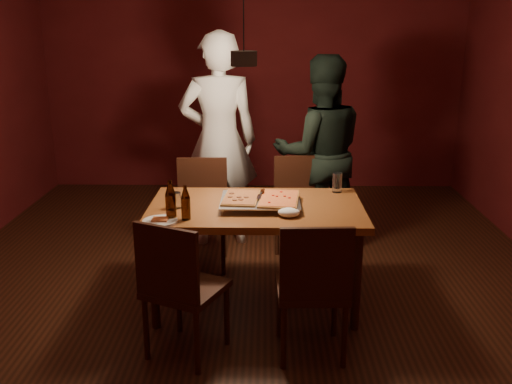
{
  "coord_description": "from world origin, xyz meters",
  "views": [
    {
      "loc": [
        0.15,
        -3.95,
        1.99
      ],
      "look_at": [
        0.09,
        -0.15,
        0.85
      ],
      "focal_mm": 40.0,
      "sensor_mm": 36.0,
      "label": 1
    }
  ],
  "objects_px": {
    "chair_far_left": "(202,202)",
    "beer_bottle_a": "(171,200)",
    "plate_slice": "(160,221)",
    "chair_far_right": "(300,199)",
    "chair_near_right": "(314,279)",
    "pizza_tray": "(260,203)",
    "dining_table": "(256,216)",
    "chair_near_left": "(178,278)",
    "beer_bottle_b": "(186,203)",
    "pendant_lamp": "(244,57)",
    "diner_white": "(219,141)",
    "diner_dark": "(320,153)"
  },
  "relations": [
    {
      "from": "chair_far_left",
      "to": "beer_bottle_a",
      "type": "relative_size",
      "value": 1.85
    },
    {
      "from": "plate_slice",
      "to": "chair_far_right",
      "type": "bearing_deg",
      "value": 50.84
    },
    {
      "from": "chair_far_right",
      "to": "beer_bottle_a",
      "type": "height_order",
      "value": "beer_bottle_a"
    },
    {
      "from": "chair_near_right",
      "to": "pizza_tray",
      "type": "distance_m",
      "value": 0.83
    },
    {
      "from": "dining_table",
      "to": "beer_bottle_a",
      "type": "bearing_deg",
      "value": -151.5
    },
    {
      "from": "chair_near_left",
      "to": "beer_bottle_a",
      "type": "height_order",
      "value": "beer_bottle_a"
    },
    {
      "from": "plate_slice",
      "to": "beer_bottle_b",
      "type": "bearing_deg",
      "value": 22.09
    },
    {
      "from": "chair_far_left",
      "to": "plate_slice",
      "type": "distance_m",
      "value": 1.13
    },
    {
      "from": "plate_slice",
      "to": "pendant_lamp",
      "type": "relative_size",
      "value": 0.21
    },
    {
      "from": "beer_bottle_b",
      "to": "pendant_lamp",
      "type": "xyz_separation_m",
      "value": [
        0.37,
        0.44,
        0.9
      ]
    },
    {
      "from": "chair_far_right",
      "to": "chair_near_right",
      "type": "bearing_deg",
      "value": 82.11
    },
    {
      "from": "chair_near_left",
      "to": "beer_bottle_b",
      "type": "distance_m",
      "value": 0.55
    },
    {
      "from": "beer_bottle_a",
      "to": "pendant_lamp",
      "type": "distance_m",
      "value": 1.09
    },
    {
      "from": "dining_table",
      "to": "diner_white",
      "type": "xyz_separation_m",
      "value": [
        -0.36,
        1.23,
        0.29
      ]
    },
    {
      "from": "plate_slice",
      "to": "diner_dark",
      "type": "xyz_separation_m",
      "value": [
        1.16,
        1.52,
        0.11
      ]
    },
    {
      "from": "plate_slice",
      "to": "chair_far_left",
      "type": "bearing_deg",
      "value": 82.47
    },
    {
      "from": "chair_far_left",
      "to": "chair_near_left",
      "type": "xyz_separation_m",
      "value": [
        0.01,
        -1.48,
        0.0
      ]
    },
    {
      "from": "dining_table",
      "to": "beer_bottle_a",
      "type": "xyz_separation_m",
      "value": [
        -0.55,
        -0.3,
        0.21
      ]
    },
    {
      "from": "pizza_tray",
      "to": "beer_bottle_b",
      "type": "height_order",
      "value": "beer_bottle_b"
    },
    {
      "from": "chair_far_right",
      "to": "plate_slice",
      "type": "height_order",
      "value": "chair_far_right"
    },
    {
      "from": "chair_far_right",
      "to": "beer_bottle_b",
      "type": "bearing_deg",
      "value": 46.75
    },
    {
      "from": "pizza_tray",
      "to": "pendant_lamp",
      "type": "relative_size",
      "value": 0.5
    },
    {
      "from": "chair_far_right",
      "to": "chair_near_right",
      "type": "relative_size",
      "value": 1.0
    },
    {
      "from": "pizza_tray",
      "to": "diner_white",
      "type": "relative_size",
      "value": 0.29
    },
    {
      "from": "chair_far_right",
      "to": "pendant_lamp",
      "type": "distance_m",
      "value": 1.47
    },
    {
      "from": "diner_white",
      "to": "beer_bottle_a",
      "type": "bearing_deg",
      "value": 75.24
    },
    {
      "from": "dining_table",
      "to": "chair_near_left",
      "type": "xyz_separation_m",
      "value": [
        -0.45,
        -0.74,
        -0.14
      ]
    },
    {
      "from": "chair_near_right",
      "to": "diner_dark",
      "type": "height_order",
      "value": "diner_dark"
    },
    {
      "from": "chair_near_right",
      "to": "plate_slice",
      "type": "relative_size",
      "value": 2.15
    },
    {
      "from": "chair_near_left",
      "to": "chair_near_right",
      "type": "bearing_deg",
      "value": 25.59
    },
    {
      "from": "chair_near_right",
      "to": "beer_bottle_b",
      "type": "xyz_separation_m",
      "value": [
        -0.8,
        0.44,
        0.33
      ]
    },
    {
      "from": "chair_near_left",
      "to": "beer_bottle_b",
      "type": "height_order",
      "value": "beer_bottle_b"
    },
    {
      "from": "diner_white",
      "to": "chair_far_left",
      "type": "bearing_deg",
      "value": 69.82
    },
    {
      "from": "chair_near_left",
      "to": "chair_far_left",
      "type": "bearing_deg",
      "value": 115.55
    },
    {
      "from": "chair_far_left",
      "to": "beer_bottle_a",
      "type": "xyz_separation_m",
      "value": [
        -0.08,
        -1.04,
        0.34
      ]
    },
    {
      "from": "chair_far_right",
      "to": "pizza_tray",
      "type": "relative_size",
      "value": 0.88
    },
    {
      "from": "chair_far_left",
      "to": "pendant_lamp",
      "type": "height_order",
      "value": "pendant_lamp"
    },
    {
      "from": "dining_table",
      "to": "chair_far_right",
      "type": "xyz_separation_m",
      "value": [
        0.36,
        0.83,
        -0.14
      ]
    },
    {
      "from": "dining_table",
      "to": "beer_bottle_a",
      "type": "distance_m",
      "value": 0.66
    },
    {
      "from": "pendant_lamp",
      "to": "beer_bottle_b",
      "type": "bearing_deg",
      "value": -129.7
    },
    {
      "from": "chair_far_right",
      "to": "plate_slice",
      "type": "bearing_deg",
      "value": 43.34
    },
    {
      "from": "chair_near_left",
      "to": "diner_white",
      "type": "xyz_separation_m",
      "value": [
        0.09,
        1.97,
        0.43
      ]
    },
    {
      "from": "chair_near_right",
      "to": "pendant_lamp",
      "type": "height_order",
      "value": "pendant_lamp"
    },
    {
      "from": "chair_far_left",
      "to": "diner_dark",
      "type": "height_order",
      "value": "diner_dark"
    },
    {
      "from": "diner_dark",
      "to": "chair_near_left",
      "type": "bearing_deg",
      "value": 56.35
    },
    {
      "from": "diner_white",
      "to": "chair_far_right",
      "type": "bearing_deg",
      "value": 143.47
    },
    {
      "from": "dining_table",
      "to": "diner_white",
      "type": "height_order",
      "value": "diner_white"
    },
    {
      "from": "plate_slice",
      "to": "pendant_lamp",
      "type": "height_order",
      "value": "pendant_lamp"
    },
    {
      "from": "chair_far_right",
      "to": "chair_near_left",
      "type": "distance_m",
      "value": 1.77
    },
    {
      "from": "diner_white",
      "to": "pendant_lamp",
      "type": "height_order",
      "value": "pendant_lamp"
    }
  ]
}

